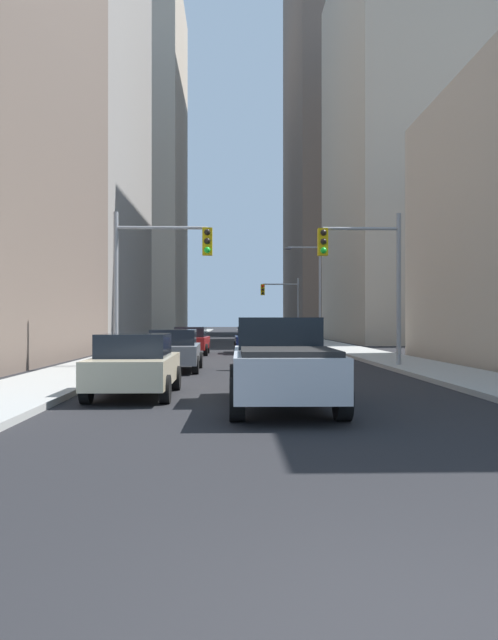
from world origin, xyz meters
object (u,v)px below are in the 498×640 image
object	(u,v)px
sedan_grey	(174,350)
sedan_red	(191,341)
pickup_truck_silver	(281,363)
traffic_signal_far_right	(282,298)
sedan_beige	(135,365)
traffic_signal_near_left	(158,263)
sedan_navy	(251,340)
sedan_maroon	(292,337)
traffic_signal_near_right	(364,264)

from	to	relation	value
sedan_grey	sedan_red	xyz separation A→B (m)	(-0.10, 11.09, 0.00)
pickup_truck_silver	sedan_grey	size ratio (longest dim) A/B	1.28
sedan_red	sedan_grey	bearing A→B (deg)	-89.48
pickup_truck_silver	traffic_signal_far_right	distance (m)	45.89
sedan_beige	traffic_signal_near_left	xyz separation A→B (m)	(-0.47, 8.58, 3.27)
traffic_signal_near_left	traffic_signal_far_right	size ratio (longest dim) A/B	1.00
traffic_signal_far_right	sedan_red	bearing A→B (deg)	-105.80
sedan_grey	traffic_signal_near_left	size ratio (longest dim) A/B	0.71
sedan_navy	sedan_maroon	size ratio (longest dim) A/B	1.00
pickup_truck_silver	sedan_red	bearing A→B (deg)	99.01
pickup_truck_silver	sedan_beige	world-z (taller)	pickup_truck_silver
pickup_truck_silver	traffic_signal_near_left	bearing A→B (deg)	110.21
traffic_signal_far_right	traffic_signal_near_left	bearing A→B (deg)	-102.37
sedan_navy	traffic_signal_near_right	bearing A→B (deg)	-70.82
pickup_truck_silver	traffic_signal_near_left	distance (m)	11.58
sedan_beige	sedan_navy	distance (m)	20.31
sedan_red	traffic_signal_near_left	distance (m)	10.58
sedan_beige	traffic_signal_far_right	world-z (taller)	traffic_signal_far_right
sedan_navy	sedan_maroon	xyz separation A→B (m)	(3.04, 6.91, 0.00)
traffic_signal_far_right	sedan_grey	bearing A→B (deg)	-100.95
pickup_truck_silver	sedan_beige	xyz separation A→B (m)	(-3.38, 1.89, -0.16)
pickup_truck_silver	sedan_maroon	bearing A→B (deg)	83.79
traffic_signal_near_left	sedan_beige	bearing A→B (deg)	-86.87
sedan_beige	traffic_signal_far_right	size ratio (longest dim) A/B	0.70
sedan_grey	traffic_signal_near_left	bearing A→B (deg)	123.96
sedan_navy	pickup_truck_silver	bearing A→B (deg)	-90.25
sedan_maroon	traffic_signal_near_left	bearing A→B (deg)	-110.86
traffic_signal_near_left	traffic_signal_far_right	world-z (taller)	same
sedan_maroon	traffic_signal_near_right	world-z (taller)	traffic_signal_near_right
pickup_truck_silver	sedan_red	xyz separation A→B (m)	(-3.25, 20.51, -0.16)
sedan_maroon	traffic_signal_near_left	distance (m)	19.89
sedan_red	sedan_maroon	size ratio (longest dim) A/B	1.01
sedan_maroon	sedan_navy	bearing A→B (deg)	-113.73
traffic_signal_near_right	traffic_signal_far_right	xyz separation A→B (m)	(-0.22, 35.16, 0.02)
pickup_truck_silver	traffic_signal_near_left	world-z (taller)	traffic_signal_near_left
sedan_red	sedan_navy	world-z (taller)	same
traffic_signal_near_left	sedan_grey	bearing A→B (deg)	-56.04
traffic_signal_far_right	traffic_signal_near_right	bearing A→B (deg)	-89.65
sedan_maroon	traffic_signal_near_left	xyz separation A→B (m)	(-6.99, -18.34, 3.27)
pickup_truck_silver	traffic_signal_near_right	bearing A→B (deg)	68.74
sedan_maroon	traffic_signal_far_right	world-z (taller)	traffic_signal_far_right
sedan_red	pickup_truck_silver	bearing A→B (deg)	-80.99
sedan_red	traffic_signal_far_right	xyz separation A→B (m)	(7.11, 25.12, 3.27)
sedan_red	traffic_signal_near_right	bearing A→B (deg)	-53.90
sedan_red	sedan_navy	size ratio (longest dim) A/B	1.01
traffic_signal_near_right	traffic_signal_far_right	bearing A→B (deg)	90.35
pickup_truck_silver	sedan_navy	world-z (taller)	pickup_truck_silver
sedan_navy	traffic_signal_far_right	bearing A→B (deg)	81.00
sedan_beige	traffic_signal_near_right	xyz separation A→B (m)	(7.46, 8.58, 3.24)
sedan_beige	pickup_truck_silver	bearing A→B (deg)	-29.15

